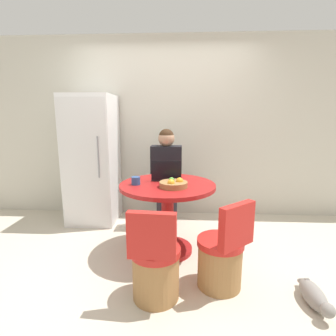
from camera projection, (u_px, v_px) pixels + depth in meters
name	position (u px, v px, depth m)	size (l,w,h in m)	color
ground_plane	(159.00, 260.00, 2.73)	(12.00, 12.00, 0.00)	beige
wall_back	(167.00, 128.00, 3.86)	(7.00, 0.06, 2.60)	beige
refrigerator	(92.00, 160.00, 3.64)	(0.65, 0.66, 1.76)	white
dining_table	(167.00, 205.00, 2.82)	(1.02, 1.02, 0.77)	maroon
chair_near_camera	(155.00, 268.00, 2.11)	(0.40, 0.41, 0.80)	#9E7042
chair_near_right_corner	(222.00, 258.00, 2.26)	(0.47, 0.47, 0.80)	#9E7042
person_seated	(167.00, 173.00, 3.50)	(0.40, 0.37, 1.32)	#2D2D38
laptop	(167.00, 176.00, 2.92)	(0.33, 0.21, 0.23)	#232328
fruit_bowl	(174.00, 184.00, 2.63)	(0.28, 0.28, 0.10)	olive
coffee_cup	(136.00, 181.00, 2.73)	(0.09, 0.09, 0.08)	#2D4C84
cat	(314.00, 296.00, 2.06)	(0.16, 0.49, 0.16)	gray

